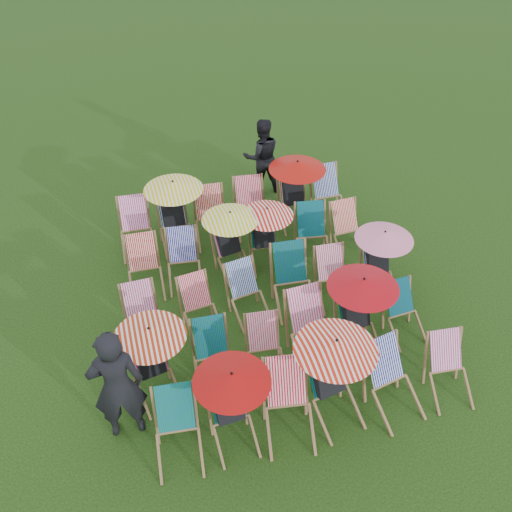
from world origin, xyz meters
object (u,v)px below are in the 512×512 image
object	(u,v)px
deckchair_0	(177,432)
person_left	(117,385)
deckchair_29	(329,195)
person_rear	(262,156)
deckchair_5	(451,371)

from	to	relation	value
deckchair_0	person_left	size ratio (longest dim) A/B	0.48
deckchair_0	deckchair_29	distance (m)	6.03
deckchair_29	person_rear	distance (m)	1.71
deckchair_5	person_rear	size ratio (longest dim) A/B	0.53
deckchair_29	person_rear	size ratio (longest dim) A/B	0.58
deckchair_5	deckchair_29	xyz separation A→B (m)	(-0.00, 4.65, 0.04)
person_left	deckchair_5	bearing A→B (deg)	172.96
deckchair_29	deckchair_0	bearing A→B (deg)	-131.78
deckchair_0	person_rear	distance (m)	6.55
deckchair_5	person_left	distance (m)	4.69
deckchair_5	deckchair_29	world-z (taller)	deckchair_29
deckchair_0	deckchair_29	size ratio (longest dim) A/B	0.95
deckchair_0	person_left	distance (m)	0.99
deckchair_29	person_left	distance (m)	6.11
deckchair_0	deckchair_5	distance (m)	3.97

